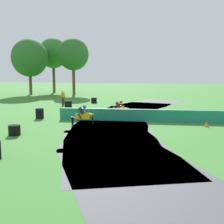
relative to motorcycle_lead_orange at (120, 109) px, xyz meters
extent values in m
plane|color=#38752D|center=(-0.14, -1.87, -0.64)|extent=(120.00, 120.00, 0.00)
cube|color=#47474C|center=(1.81, 9.95, -0.63)|extent=(8.32, 10.80, 0.01)
cube|color=#47474C|center=(0.61, 6.11, -0.63)|extent=(7.23, 10.50, 0.01)
cube|color=#47474C|center=(-0.03, 2.15, -0.63)|extent=(6.00, 9.98, 0.01)
cube|color=#47474C|center=(-0.09, -1.87, -0.63)|extent=(5.71, 9.84, 0.01)
cube|color=#47474C|center=(0.42, -5.85, -0.63)|extent=(6.97, 10.40, 0.01)
cube|color=#47474C|center=(1.49, -9.72, -0.63)|extent=(8.10, 10.75, 0.01)
cube|color=#47474C|center=(3.11, -13.39, -0.63)|extent=(9.05, 10.88, 0.01)
cube|color=#1E8466|center=(5.88, -1.53, -0.19)|extent=(20.39, 1.44, 0.90)
cylinder|color=black|center=(0.62, -0.11, -0.35)|extent=(0.09, 0.75, 0.75)
cylinder|color=black|center=(-0.78, -0.10, -0.35)|extent=(0.09, 0.75, 0.75)
cube|color=orange|center=(-0.07, -0.02, -0.06)|extent=(1.00, 0.39, 0.46)
ellipsoid|color=orange|center=(0.11, 0.06, 0.18)|extent=(0.44, 0.34, 0.31)
cone|color=orange|center=(0.61, 0.01, 0.05)|extent=(0.39, 0.42, 0.48)
cylinder|color=#B2B2B7|center=(-0.68, -0.15, -0.10)|extent=(0.41, 0.13, 0.18)
cube|color=#331919|center=(-0.15, 0.09, 0.30)|extent=(0.50, 0.45, 0.63)
sphere|color=red|center=(0.07, 0.18, 0.57)|extent=(0.26, 0.26, 0.26)
cylinder|color=#331919|center=(0.13, 0.27, 0.27)|extent=(0.43, 0.15, 0.24)
cylinder|color=#331919|center=(0.12, -0.07, 0.38)|extent=(0.43, 0.15, 0.24)
cylinder|color=#331919|center=(-0.25, 0.16, -0.10)|extent=(0.27, 0.23, 0.42)
cylinder|color=#331919|center=(-0.26, -0.18, 0.01)|extent=(0.27, 0.23, 0.42)
cylinder|color=black|center=(-1.28, -3.80, -0.34)|extent=(0.23, 0.67, 0.66)
cylinder|color=black|center=(-2.65, -4.10, -0.34)|extent=(0.23, 0.67, 0.66)
cube|color=yellow|center=(-1.97, -3.91, -0.04)|extent=(1.05, 0.53, 0.43)
ellipsoid|color=yellow|center=(-1.80, -3.85, 0.22)|extent=(0.50, 0.39, 0.27)
cone|color=yellow|center=(-1.31, -3.76, 0.08)|extent=(0.46, 0.39, 0.44)
cylinder|color=#B2B2B7|center=(-2.53, -4.17, -0.11)|extent=(0.42, 0.18, 0.17)
cube|color=#28282D|center=(-2.06, -3.89, 0.34)|extent=(0.55, 0.37, 0.59)
sphere|color=#1E7FE0|center=(-1.85, -3.81, 0.62)|extent=(0.26, 0.26, 0.26)
cylinder|color=#28282D|center=(-1.83, -3.65, 0.35)|extent=(0.44, 0.17, 0.24)
cylinder|color=#28282D|center=(-1.75, -4.00, 0.38)|extent=(0.44, 0.17, 0.24)
cylinder|color=#28282D|center=(-2.19, -3.78, -0.04)|extent=(0.29, 0.14, 0.42)
cylinder|color=#28282D|center=(-2.11, -4.13, 0.00)|extent=(0.29, 0.14, 0.42)
cylinder|color=black|center=(-4.63, 9.36, -0.54)|extent=(0.65, 0.65, 0.20)
cylinder|color=black|center=(-4.63, 9.36, -0.34)|extent=(0.65, 0.65, 0.20)
cylinder|color=black|center=(-4.63, 9.36, -0.14)|extent=(0.65, 0.65, 0.20)
cylinder|color=black|center=(-5.72, 3.67, -0.54)|extent=(0.71, 0.71, 0.20)
cylinder|color=black|center=(-5.72, 3.67, -0.34)|extent=(0.71, 0.71, 0.20)
cylinder|color=black|center=(-5.72, 3.67, -0.14)|extent=(0.71, 0.71, 0.20)
cylinder|color=black|center=(-5.72, 3.67, 0.06)|extent=(0.71, 0.71, 0.20)
cylinder|color=black|center=(-6.03, -2.09, -0.54)|extent=(0.63, 0.63, 0.20)
cylinder|color=black|center=(-6.03, -2.09, -0.34)|extent=(0.63, 0.63, 0.20)
cylinder|color=black|center=(-6.03, -2.09, -0.14)|extent=(0.63, 0.63, 0.20)
cylinder|color=black|center=(-6.03, -2.09, 0.06)|extent=(0.63, 0.63, 0.20)
cylinder|color=black|center=(-4.92, -7.95, -0.54)|extent=(0.70, 0.70, 0.20)
cylinder|color=black|center=(-4.92, -7.95, -0.34)|extent=(0.70, 0.70, 0.20)
cylinder|color=black|center=(-4.92, -7.95, -0.14)|extent=(0.70, 0.70, 0.20)
cylinder|color=#232328|center=(-7.30, 6.48, -0.21)|extent=(0.24, 0.24, 0.86)
cube|color=orange|center=(-7.30, 6.48, 0.50)|extent=(0.34, 0.22, 0.56)
sphere|color=tan|center=(-7.30, 6.48, 0.89)|extent=(0.20, 0.20, 0.20)
cone|color=orange|center=(6.45, -3.01, -0.42)|extent=(0.28, 0.28, 0.44)
cylinder|color=brown|center=(-10.48, 19.68, 1.42)|extent=(0.44, 0.44, 4.12)
ellipsoid|color=#2D6B28|center=(-10.48, 19.68, 5.43)|extent=(4.57, 4.57, 4.80)
cylinder|color=brown|center=(-15.12, 23.27, 1.60)|extent=(0.44, 0.44, 4.47)
ellipsoid|color=#33752D|center=(-15.12, 23.27, 5.84)|extent=(4.73, 4.73, 4.96)
cylinder|color=brown|center=(-17.01, 18.59, 0.99)|extent=(0.44, 0.44, 3.25)
ellipsoid|color=#2D6B28|center=(-17.01, 18.59, 4.92)|extent=(5.43, 5.43, 5.70)
camera|label=1|loc=(4.04, -23.65, 3.21)|focal=47.81mm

